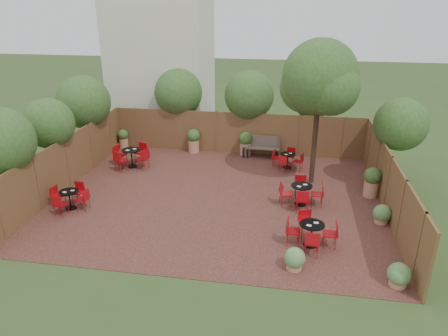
# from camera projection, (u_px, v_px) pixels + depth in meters

# --- Properties ---
(ground) EXTENTS (80.00, 80.00, 0.00)m
(ground) POSITION_uv_depth(u_px,v_px,m) (218.00, 197.00, 15.53)
(ground) COLOR #354F23
(ground) RESTS_ON ground
(courtyard_paving) EXTENTS (12.00, 10.00, 0.02)m
(courtyard_paving) POSITION_uv_depth(u_px,v_px,m) (218.00, 197.00, 15.53)
(courtyard_paving) COLOR black
(courtyard_paving) RESTS_ON ground
(fence_back) EXTENTS (12.00, 0.08, 2.00)m
(fence_back) POSITION_uv_depth(u_px,v_px,m) (237.00, 133.00, 19.73)
(fence_back) COLOR brown
(fence_back) RESTS_ON ground
(fence_left) EXTENTS (0.08, 10.00, 2.00)m
(fence_left) POSITION_uv_depth(u_px,v_px,m) (67.00, 163.00, 16.08)
(fence_left) COLOR brown
(fence_left) RESTS_ON ground
(fence_right) EXTENTS (0.08, 10.00, 2.00)m
(fence_right) POSITION_uv_depth(u_px,v_px,m) (388.00, 184.00, 14.24)
(fence_right) COLOR brown
(fence_right) RESTS_ON ground
(neighbour_building) EXTENTS (5.00, 4.00, 8.00)m
(neighbour_building) POSITION_uv_depth(u_px,v_px,m) (162.00, 59.00, 22.03)
(neighbour_building) COLOR beige
(neighbour_building) RESTS_ON ground
(overhang_foliage) EXTENTS (15.42, 10.48, 2.36)m
(overhang_foliage) POSITION_uv_depth(u_px,v_px,m) (176.00, 107.00, 17.55)
(overhang_foliage) COLOR #2C531B
(overhang_foliage) RESTS_ON ground
(courtyard_tree) EXTENTS (2.91, 2.83, 5.66)m
(courtyard_tree) POSITION_uv_depth(u_px,v_px,m) (319.00, 82.00, 15.25)
(courtyard_tree) COLOR black
(courtyard_tree) RESTS_ON courtyard_paving
(park_bench_left) EXTENTS (1.68, 0.71, 1.01)m
(park_bench_left) POSITION_uv_depth(u_px,v_px,m) (260.00, 146.00, 19.38)
(park_bench_left) COLOR brown
(park_bench_left) RESTS_ON courtyard_paving
(park_bench_right) EXTENTS (1.57, 0.58, 0.96)m
(park_bench_right) POSITION_uv_depth(u_px,v_px,m) (263.00, 147.00, 19.37)
(park_bench_right) COLOR brown
(park_bench_right) RESTS_ON courtyard_paving
(bistro_tables) EXTENTS (9.80, 7.64, 0.93)m
(bistro_tables) POSITION_uv_depth(u_px,v_px,m) (213.00, 183.00, 15.65)
(bistro_tables) COLOR black
(bistro_tables) RESTS_ON courtyard_paving
(planters) EXTENTS (11.88, 4.32, 1.15)m
(planters) POSITION_uv_depth(u_px,v_px,m) (237.00, 150.00, 18.61)
(planters) COLOR #AF7657
(planters) RESTS_ON courtyard_paving
(low_shrubs) EXTENTS (3.42, 3.94, 0.65)m
(low_shrubs) POSITION_uv_depth(u_px,v_px,m) (360.00, 247.00, 11.79)
(low_shrubs) COLOR #AF7657
(low_shrubs) RESTS_ON courtyard_paving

